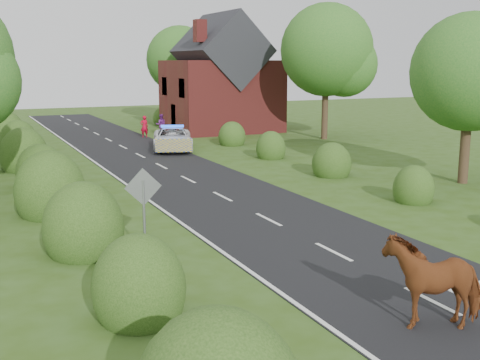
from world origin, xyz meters
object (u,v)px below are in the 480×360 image
road_sign (144,199)px  cow (432,286)px  pedestrian_purple (161,125)px  pedestrian_red (144,127)px  police_van (173,139)px

road_sign → cow: road_sign is taller
pedestrian_purple → road_sign: bearing=86.9°
pedestrian_red → pedestrian_purple: size_ratio=1.01×
cow → pedestrian_red: 33.27m
pedestrian_purple → cow: bearing=97.3°
pedestrian_purple → police_van: bearing=93.0°
police_van → pedestrian_red: pedestrian_red is taller
road_sign → pedestrian_red: road_sign is taller
cow → road_sign: bearing=-129.1°
pedestrian_red → pedestrian_purple: bearing=-153.1°
pedestrian_red → pedestrian_purple: 1.77m
road_sign → police_van: bearing=68.9°
police_van → pedestrian_purple: (1.74, 7.74, 0.08)m
cow → pedestrian_purple: cow is taller
road_sign → cow: (4.22, -6.80, -0.86)m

